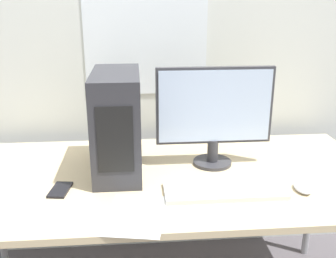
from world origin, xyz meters
TOP-DOWN VIEW (x-y plane):
  - wall_back at (-0.00, 1.07)m, footprint 8.00×0.07m
  - desk at (0.00, 0.47)m, footprint 1.97×0.94m
  - pc_tower at (-0.21, 0.53)m, footprint 0.21×0.44m
  - monitor_main at (0.24, 0.56)m, footprint 0.54×0.18m
  - keyboard at (0.23, 0.27)m, footprint 0.49×0.17m
  - mouse at (0.56, 0.26)m, footprint 0.06×0.11m
  - cell_phone at (-0.44, 0.34)m, footprint 0.09×0.14m
  - paper_sheet_left at (-0.13, 0.13)m, footprint 0.26×0.33m

SIDE VIEW (x-z plane):
  - desk at x=0.00m, z-range 0.33..1.09m
  - paper_sheet_left at x=-0.13m, z-range 0.76..0.76m
  - cell_phone at x=-0.44m, z-range 0.76..0.77m
  - keyboard at x=0.23m, z-range 0.76..0.78m
  - mouse at x=0.56m, z-range 0.76..0.78m
  - pc_tower at x=-0.21m, z-range 0.76..1.22m
  - monitor_main at x=0.24m, z-range 0.78..1.25m
  - wall_back at x=0.00m, z-range 0.00..2.70m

